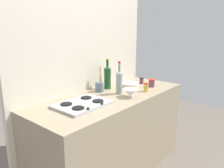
# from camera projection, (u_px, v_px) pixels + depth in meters

# --- Properties ---
(counter_block) EXTENTS (1.80, 0.70, 0.90)m
(counter_block) POSITION_uv_depth(u_px,v_px,m) (112.00, 135.00, 2.41)
(counter_block) COLOR tan
(counter_block) RESTS_ON ground
(backsplash_panel) EXTENTS (1.90, 0.06, 2.53)m
(backsplash_panel) POSITION_uv_depth(u_px,v_px,m) (86.00, 57.00, 2.45)
(backsplash_panel) COLOR beige
(backsplash_panel) RESTS_ON ground
(stovetop_hob) EXTENTS (0.48, 0.35, 0.04)m
(stovetop_hob) POSITION_uv_depth(u_px,v_px,m) (83.00, 104.00, 1.99)
(stovetop_hob) COLOR #B2B2B7
(stovetop_hob) RESTS_ON counter_block
(plate_stack) EXTENTS (0.22, 0.22, 0.05)m
(plate_stack) POSITION_uv_depth(u_px,v_px,m) (130.00, 85.00, 2.65)
(plate_stack) COLOR silver
(plate_stack) RESTS_ON counter_block
(wine_bottle_leftmost) EXTENTS (0.07, 0.07, 0.35)m
(wine_bottle_leftmost) POSITION_uv_depth(u_px,v_px,m) (119.00, 82.00, 2.32)
(wine_bottle_leftmost) COLOR gray
(wine_bottle_leftmost) RESTS_ON counter_block
(wine_bottle_mid_left) EXTENTS (0.08, 0.08, 0.35)m
(wine_bottle_mid_left) POSITION_uv_depth(u_px,v_px,m) (107.00, 77.00, 2.53)
(wine_bottle_mid_left) COLOR #19471E
(wine_bottle_mid_left) RESTS_ON counter_block
(mixing_bowl) EXTENTS (0.16, 0.16, 0.08)m
(mixing_bowl) POSITION_uv_depth(u_px,v_px,m) (131.00, 93.00, 2.24)
(mixing_bowl) COLOR white
(mixing_bowl) RESTS_ON counter_block
(utensil_crock) EXTENTS (0.09, 0.09, 0.28)m
(utensil_crock) POSITION_uv_depth(u_px,v_px,m) (99.00, 87.00, 2.42)
(utensil_crock) COLOR slate
(utensil_crock) RESTS_ON counter_block
(condiment_jar_front) EXTENTS (0.05, 0.05, 0.07)m
(condiment_jar_front) POSITION_uv_depth(u_px,v_px,m) (141.00, 81.00, 2.78)
(condiment_jar_front) COLOR #66384C
(condiment_jar_front) RESTS_ON counter_block
(condiment_jar_rear) EXTENTS (0.06, 0.06, 0.10)m
(condiment_jar_rear) POSITION_uv_depth(u_px,v_px,m) (146.00, 87.00, 2.43)
(condiment_jar_rear) COLOR gold
(condiment_jar_rear) RESTS_ON counter_block
(condiment_jar_spare) EXTENTS (0.07, 0.07, 0.09)m
(condiment_jar_spare) POSITION_uv_depth(u_px,v_px,m) (152.00, 83.00, 2.63)
(condiment_jar_spare) COLOR #66384C
(condiment_jar_spare) RESTS_ON counter_block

